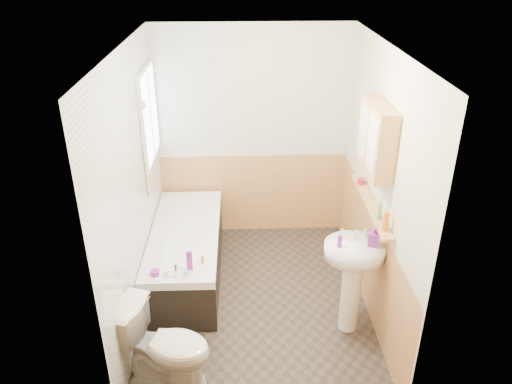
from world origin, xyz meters
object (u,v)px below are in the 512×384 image
pine_shelf (371,205)px  medicine_cabinet (376,138)px  bathtub (186,252)px  toilet (166,346)px  sink (353,269)px

pine_shelf → medicine_cabinet: bearing=-128.0°
bathtub → toilet: toilet is taller
sink → pine_shelf: 0.61m
toilet → sink: sink is taller
sink → pine_shelf: bearing=56.9°
pine_shelf → medicine_cabinet: size_ratio=1.86×
bathtub → pine_shelf: size_ratio=1.44×
toilet → sink: 1.73m
medicine_cabinet → pine_shelf: bearing=52.0°
bathtub → sink: sink is taller
bathtub → toilet: bearing=-91.2°
sink → medicine_cabinet: 1.17m
sink → pine_shelf: pine_shelf is taller
bathtub → toilet: 1.44m
toilet → sink: (1.60, 0.59, 0.29)m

